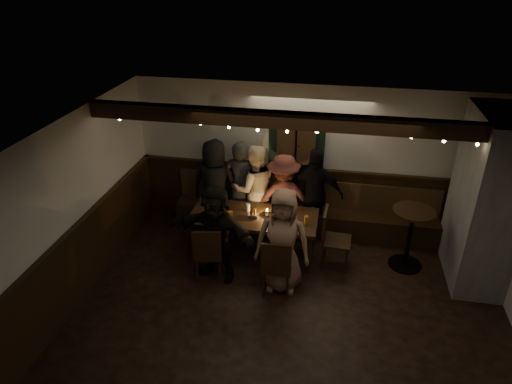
% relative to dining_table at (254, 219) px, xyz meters
% --- Properties ---
extents(room, '(6.02, 5.01, 2.62)m').
position_rel_dining_table_xyz_m(room, '(1.81, 0.02, 0.41)').
color(room, black).
rests_on(room, ground).
extents(dining_table, '(2.04, 0.87, 0.88)m').
position_rel_dining_table_xyz_m(dining_table, '(0.00, 0.00, 0.00)').
color(dining_table, black).
rests_on(dining_table, ground).
extents(chair_near_left, '(0.49, 0.49, 0.92)m').
position_rel_dining_table_xyz_m(chair_near_left, '(-0.54, -0.80, -0.14)').
color(chair_near_left, black).
rests_on(chair_near_left, ground).
extents(chair_near_right, '(0.44, 0.44, 0.94)m').
position_rel_dining_table_xyz_m(chair_near_right, '(0.52, -0.95, -0.14)').
color(chair_near_right, black).
rests_on(chair_near_right, ground).
extents(chair_end, '(0.46, 0.46, 0.98)m').
position_rel_dining_table_xyz_m(chair_end, '(1.24, -0.07, -0.11)').
color(chair_end, black).
rests_on(chair_end, ground).
extents(high_top, '(0.64, 0.64, 1.01)m').
position_rel_dining_table_xyz_m(high_top, '(2.45, 0.13, -0.02)').
color(high_top, black).
rests_on(high_top, ground).
extents(person_a, '(0.83, 0.55, 1.67)m').
position_rel_dining_table_xyz_m(person_a, '(-0.83, 0.72, 0.17)').
color(person_a, black).
rests_on(person_a, ground).
extents(person_b, '(0.64, 0.45, 1.67)m').
position_rel_dining_table_xyz_m(person_b, '(-0.39, 0.77, 0.17)').
color(person_b, '#29292B').
rests_on(person_b, ground).
extents(person_c, '(0.95, 0.85, 1.62)m').
position_rel_dining_table_xyz_m(person_c, '(-0.13, 0.76, 0.14)').
color(person_c, '#F5E3B6').
rests_on(person_c, ground).
extents(person_d, '(1.09, 0.78, 1.53)m').
position_rel_dining_table_xyz_m(person_d, '(0.39, 0.65, 0.10)').
color(person_d, brown).
rests_on(person_d, ground).
extents(person_e, '(0.97, 0.44, 1.64)m').
position_rel_dining_table_xyz_m(person_e, '(0.92, 0.76, 0.15)').
color(person_e, black).
rests_on(person_e, ground).
extents(person_f, '(1.50, 0.82, 1.54)m').
position_rel_dining_table_xyz_m(person_f, '(-0.44, -0.67, 0.10)').
color(person_f, black).
rests_on(person_f, ground).
extents(person_g, '(0.79, 0.52, 1.62)m').
position_rel_dining_table_xyz_m(person_g, '(0.57, -0.76, 0.15)').
color(person_g, '#906B51').
rests_on(person_g, ground).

